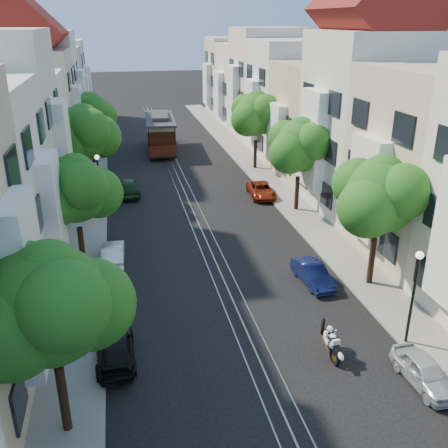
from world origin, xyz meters
TOP-DOWN VIEW (x-y plane):
  - ground at (0.00, 28.00)m, footprint 200.00×200.00m
  - sidewalk_east at (7.25, 28.00)m, footprint 2.50×80.00m
  - sidewalk_west at (-7.25, 28.00)m, footprint 2.50×80.00m
  - rail_left at (-0.55, 28.00)m, footprint 0.06×80.00m
  - rail_slot at (0.00, 28.00)m, footprint 0.06×80.00m
  - rail_right at (0.55, 28.00)m, footprint 0.06×80.00m
  - lane_line at (0.00, 28.00)m, footprint 0.08×80.00m
  - townhouses_east at (11.87, 27.91)m, footprint 7.75×72.00m
  - townhouses_west at (-11.87, 27.91)m, footprint 7.75×72.00m
  - tree_e_b at (7.26, 8.98)m, footprint 4.93×4.08m
  - tree_e_c at (7.26, 19.98)m, footprint 4.84×3.99m
  - tree_e_d at (7.26, 30.98)m, footprint 5.01×4.16m
  - tree_w_a at (-7.14, 1.98)m, footprint 4.93×4.08m
  - tree_w_b at (-7.14, 13.98)m, footprint 4.72×3.87m
  - tree_w_c at (-7.14, 24.98)m, footprint 5.13×4.28m
  - tree_w_d at (-7.14, 35.98)m, footprint 4.84×3.99m
  - lamp_east at (6.30, 4.00)m, footprint 0.32×0.32m
  - lamp_west at (-6.30, 22.00)m, footprint 0.32×0.32m
  - sportbike_rider at (2.81, 3.84)m, footprint 0.52×1.85m
  - cable_car at (-0.50, 39.63)m, footprint 3.30×9.17m
  - parked_car_e_near at (5.60, 1.62)m, footprint 1.42×3.17m
  - parked_car_e_mid at (4.40, 9.72)m, footprint 1.39×3.32m
  - parked_car_e_far at (5.60, 23.38)m, footprint 1.95×3.89m
  - parked_car_w_near at (-5.60, 5.46)m, footprint 1.60×3.80m
  - parked_car_w_mid at (-5.60, 14.29)m, footprint 1.29×3.41m
  - parked_car_w_far at (-4.40, 25.92)m, footprint 2.01×4.10m

SIDE VIEW (x-z plane):
  - ground at x=0.00m, z-range 0.00..0.00m
  - lane_line at x=0.00m, z-range 0.00..0.01m
  - rail_left at x=-0.55m, z-range 0.00..0.02m
  - rail_slot at x=0.00m, z-range 0.00..0.02m
  - rail_right at x=0.55m, z-range 0.00..0.02m
  - sidewalk_east at x=7.25m, z-range 0.00..0.12m
  - sidewalk_west at x=-7.25m, z-range 0.00..0.12m
  - parked_car_e_far at x=5.60m, z-range 0.00..1.06m
  - parked_car_e_near at x=5.60m, z-range 0.00..1.06m
  - parked_car_e_mid at x=4.40m, z-range 0.00..1.07m
  - parked_car_w_near at x=-5.60m, z-range 0.00..1.09m
  - parked_car_w_mid at x=-5.60m, z-range 0.00..1.11m
  - parked_car_w_far at x=-4.40m, z-range 0.00..1.35m
  - sportbike_rider at x=2.81m, z-range 0.08..1.49m
  - cable_car at x=-0.50m, z-range 0.32..3.79m
  - lamp_east at x=6.30m, z-range 0.77..4.93m
  - lamp_west at x=-6.30m, z-range 0.77..4.93m
  - tree_w_b at x=-7.14m, z-range 1.26..7.53m
  - tree_e_c at x=7.26m, z-range 1.34..7.86m
  - tree_w_d at x=-7.14m, z-range 1.34..7.86m
  - tree_e_b at x=7.26m, z-range 1.39..8.07m
  - tree_w_a at x=-7.14m, z-range 1.39..8.07m
  - tree_e_d at x=7.26m, z-range 1.44..8.29m
  - tree_w_c at x=-7.14m, z-range 1.52..8.62m
  - townhouses_west at x=-11.87m, z-range -0.80..10.96m
  - townhouses_east at x=11.87m, z-range -0.82..11.18m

